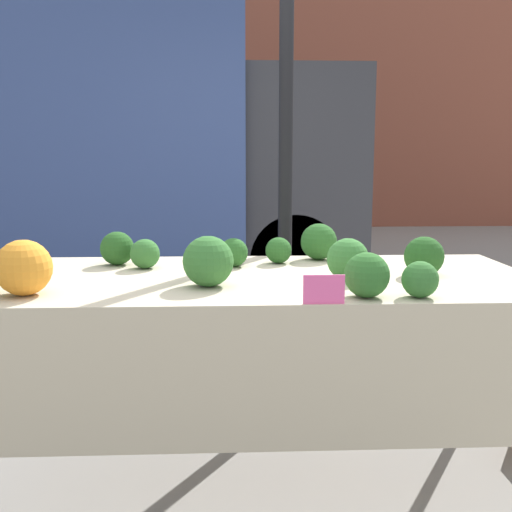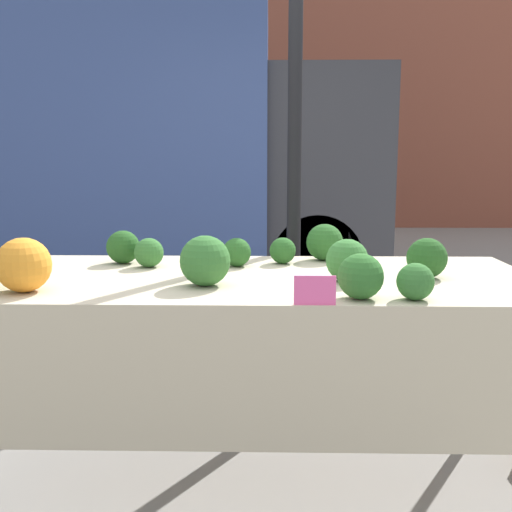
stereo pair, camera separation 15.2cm
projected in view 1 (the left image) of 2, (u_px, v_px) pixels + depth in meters
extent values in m
plane|color=gray|center=(256.00, 475.00, 2.52)|extent=(40.00, 40.00, 0.00)
cube|color=brown|center=(234.00, 45.00, 11.09)|extent=(16.00, 0.60, 6.75)
cylinder|color=black|center=(286.00, 160.00, 2.95)|extent=(0.07, 0.07, 2.61)
cube|color=#384C84|center=(48.00, 130.00, 6.01)|extent=(3.92, 2.18, 2.44)
cube|color=#333338|center=(297.00, 164.00, 6.18)|extent=(1.12, 2.01, 1.76)
cylinder|color=black|center=(295.00, 259.00, 5.43)|extent=(0.82, 0.22, 0.82)
cylinder|color=black|center=(279.00, 234.00, 7.19)|extent=(0.82, 0.22, 0.82)
cube|color=beige|center=(256.00, 280.00, 2.38)|extent=(2.21, 0.96, 0.03)
cube|color=beige|center=(262.00, 384.00, 1.95)|extent=(2.21, 0.01, 0.47)
cylinder|color=black|center=(31.00, 352.00, 2.82)|extent=(0.05, 0.05, 0.83)
cylinder|color=black|center=(467.00, 346.00, 2.91)|extent=(0.05, 0.05, 0.83)
sphere|color=orange|center=(24.00, 268.00, 2.03)|extent=(0.19, 0.19, 0.19)
cone|color=#93B238|center=(22.00, 258.00, 2.50)|extent=(0.12, 0.12, 0.10)
sphere|color=#2D6628|center=(367.00, 275.00, 2.00)|extent=(0.15, 0.15, 0.15)
sphere|color=#336B2D|center=(420.00, 279.00, 2.00)|extent=(0.12, 0.12, 0.12)
sphere|color=#387533|center=(348.00, 259.00, 2.28)|extent=(0.16, 0.16, 0.16)
sphere|color=#285B23|center=(319.00, 242.00, 2.74)|extent=(0.17, 0.17, 0.17)
sphere|color=#336B2D|center=(145.00, 254.00, 2.52)|extent=(0.13, 0.13, 0.13)
sphere|color=#285B23|center=(234.00, 252.00, 2.57)|extent=(0.12, 0.12, 0.12)
sphere|color=#336B2D|center=(208.00, 261.00, 2.17)|extent=(0.19, 0.19, 0.19)
sphere|color=#23511E|center=(117.00, 248.00, 2.61)|extent=(0.15, 0.15, 0.15)
sphere|color=#23511E|center=(424.00, 256.00, 2.37)|extent=(0.16, 0.16, 0.16)
sphere|color=#285B23|center=(279.00, 250.00, 2.65)|extent=(0.12, 0.12, 0.12)
cube|color=#F45B9E|center=(324.00, 289.00, 1.92)|extent=(0.13, 0.01, 0.10)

